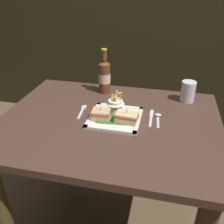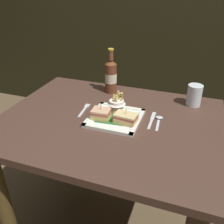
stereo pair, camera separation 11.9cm
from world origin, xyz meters
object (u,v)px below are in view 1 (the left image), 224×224
object	(u,v)px
sandwich_half_right	(127,117)
sandwich_half_left	(101,114)
beer_bottle	(105,76)
water_glass	(188,93)
knife	(151,117)
square_plate	(115,118)
spoon	(158,117)
fries_cup	(115,104)
fork	(82,111)
dining_table	(109,145)

from	to	relation	value
sandwich_half_right	sandwich_half_left	bearing A→B (deg)	180.00
beer_bottle	water_glass	xyz separation A→B (m)	(0.47, -0.01, -0.05)
sandwich_half_right	knife	xyz separation A→B (m)	(0.11, 0.08, -0.03)
beer_bottle	water_glass	bearing A→B (deg)	-1.37
square_plate	sandwich_half_right	size ratio (longest dim) A/B	2.28
spoon	fries_cup	bearing A→B (deg)	-176.61
water_glass	beer_bottle	bearing A→B (deg)	178.63
sandwich_half_right	spoon	world-z (taller)	sandwich_half_right
sandwich_half_left	beer_bottle	size ratio (longest dim) A/B	0.34
knife	spoon	world-z (taller)	spoon
square_plate	fork	bearing A→B (deg)	167.62
sandwich_half_right	water_glass	size ratio (longest dim) A/B	0.95
square_plate	sandwich_half_right	xyz separation A→B (m)	(0.06, -0.03, 0.03)
square_plate	sandwich_half_left	size ratio (longest dim) A/B	2.78
beer_bottle	water_glass	distance (m)	0.48
spoon	water_glass	bearing A→B (deg)	57.55
water_glass	fries_cup	bearing A→B (deg)	-146.18
beer_bottle	fries_cup	bearing A→B (deg)	-64.30
sandwich_half_left	fork	world-z (taller)	sandwich_half_left
square_plate	beer_bottle	distance (m)	0.34
sandwich_half_right	beer_bottle	size ratio (longest dim) A/B	0.41
square_plate	beer_bottle	xyz separation A→B (m)	(-0.13, 0.30, 0.10)
spoon	knife	bearing A→B (deg)	-169.68
beer_bottle	spoon	size ratio (longest dim) A/B	1.98
sandwich_half_left	knife	bearing A→B (deg)	19.77
sandwich_half_left	fork	xyz separation A→B (m)	(-0.12, 0.07, -0.03)
dining_table	fries_cup	distance (m)	0.22
sandwich_half_left	spoon	xyz separation A→B (m)	(0.26, 0.09, -0.03)
sandwich_half_right	square_plate	bearing A→B (deg)	155.89
beer_bottle	spoon	bearing A→B (deg)	-35.51
sandwich_half_right	fork	bearing A→B (deg)	164.52
square_plate	spoon	size ratio (longest dim) A/B	1.87
sandwich_half_right	dining_table	bearing A→B (deg)	168.29
fork	water_glass	bearing A→B (deg)	24.96
fries_cup	knife	bearing A→B (deg)	2.13
fork	dining_table	bearing A→B (deg)	-17.63
beer_bottle	knife	distance (m)	0.40
water_glass	spoon	distance (m)	0.27
beer_bottle	knife	xyz separation A→B (m)	(0.30, -0.24, -0.10)
dining_table	knife	size ratio (longest dim) A/B	6.42
dining_table	water_glass	world-z (taller)	water_glass
fork	knife	bearing A→B (deg)	2.48
fork	spoon	bearing A→B (deg)	3.14
beer_bottle	fork	distance (m)	0.28
water_glass	spoon	size ratio (longest dim) A/B	0.86
knife	beer_bottle	bearing A→B (deg)	140.98
spoon	fork	bearing A→B (deg)	-176.86
sandwich_half_left	water_glass	world-z (taller)	water_glass
sandwich_half_right	knife	distance (m)	0.14
square_plate	fries_cup	world-z (taller)	fries_cup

